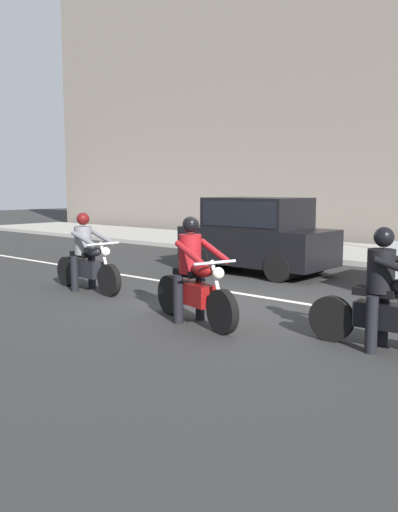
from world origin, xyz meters
TOP-DOWN VIEW (x-y plane):
  - ground_plane at (0.00, 0.00)m, footprint 80.00×80.00m
  - lane_marking_stripe at (-0.60, 0.90)m, footprint 18.00×0.14m
  - motorcycle_with_rider_crimson at (0.37, -1.39)m, footprint 2.03×0.85m
  - motorcycle_with_rider_gray at (-2.95, -0.86)m, footprint 2.13×0.70m
  - motorcycle_with_rider_black_leather at (3.13, -0.86)m, footprint 2.12×0.70m
  - parked_hatchback_black at (-1.74, 3.23)m, footprint 3.61×1.76m

SIDE VIEW (x-z plane):
  - ground_plane at x=0.00m, z-range 0.00..0.00m
  - lane_marking_stripe at x=-0.60m, z-range 0.00..0.01m
  - motorcycle_with_rider_gray at x=-2.95m, z-range -0.14..1.41m
  - motorcycle_with_rider_black_leather at x=3.13m, z-range -0.14..1.42m
  - motorcycle_with_rider_crimson at x=0.37m, z-range -0.15..1.46m
  - parked_hatchback_black at x=-1.74m, z-range 0.03..1.83m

